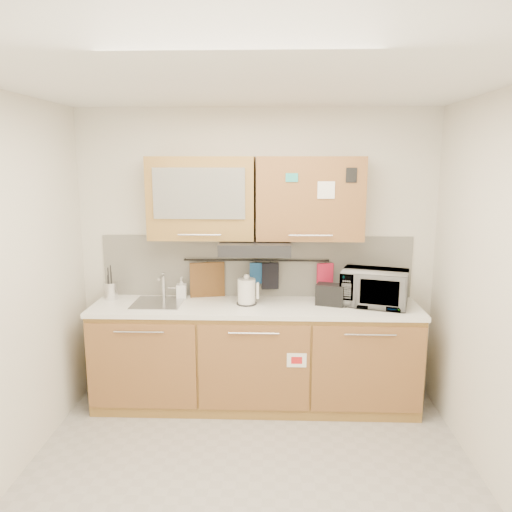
{
  "coord_description": "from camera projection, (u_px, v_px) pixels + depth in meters",
  "views": [
    {
      "loc": [
        0.15,
        -2.95,
        2.16
      ],
      "look_at": [
        0.01,
        1.05,
        1.38
      ],
      "focal_mm": 35.0,
      "sensor_mm": 36.0,
      "label": 1
    }
  ],
  "objects": [
    {
      "name": "pot_holder",
      "position": [
        325.0,
        273.0,
        4.48
      ],
      "size": [
        0.15,
        0.05,
        0.18
      ],
      "primitive_type": "cube",
      "rotation": [
        0.0,
        0.0,
        0.2
      ],
      "color": "red",
      "rests_on": "utensil_rail"
    },
    {
      "name": "oven_mitt",
      "position": [
        256.0,
        273.0,
        4.5
      ],
      "size": [
        0.11,
        0.03,
        0.19
      ],
      "primitive_type": "cube",
      "rotation": [
        0.0,
        0.0,
        0.01
      ],
      "color": "#1F518E",
      "rests_on": "utensil_rail"
    },
    {
      "name": "utensil_rail",
      "position": [
        256.0,
        260.0,
        4.49
      ],
      "size": [
        1.3,
        0.02,
        0.02
      ],
      "primitive_type": "cylinder",
      "rotation": [
        0.0,
        1.57,
        0.0
      ],
      "color": "black",
      "rests_on": "backsplash"
    },
    {
      "name": "upper_cabinets",
      "position": [
        255.0,
        198.0,
        4.26
      ],
      "size": [
        1.82,
        0.37,
        0.7
      ],
      "color": "#A87C3B",
      "rests_on": "wall_back"
    },
    {
      "name": "utensil_crock",
      "position": [
        111.0,
        290.0,
        4.47
      ],
      "size": [
        0.13,
        0.13,
        0.31
      ],
      "rotation": [
        0.0,
        0.0,
        -0.02
      ],
      "color": "silver",
      "rests_on": "countertop"
    },
    {
      "name": "floor",
      "position": [
        248.0,
        490.0,
        3.31
      ],
      "size": [
        3.2,
        3.2,
        0.0
      ],
      "primitive_type": "plane",
      "color": "#9E9993",
      "rests_on": "ground"
    },
    {
      "name": "backsplash",
      "position": [
        256.0,
        266.0,
        4.54
      ],
      "size": [
        2.8,
        0.02,
        0.56
      ],
      "primitive_type": "cube",
      "color": "silver",
      "rests_on": "countertop"
    },
    {
      "name": "wall_back",
      "position": [
        256.0,
        255.0,
        4.53
      ],
      "size": [
        3.2,
        0.0,
        3.2
      ],
      "primitive_type": "plane",
      "rotation": [
        1.57,
        0.0,
        0.0
      ],
      "color": "silver",
      "rests_on": "ground"
    },
    {
      "name": "soap_bottle",
      "position": [
        181.0,
        288.0,
        4.49
      ],
      "size": [
        0.09,
        0.09,
        0.19
      ],
      "primitive_type": "imported",
      "rotation": [
        0.0,
        0.0,
        0.08
      ],
      "color": "#999999",
      "rests_on": "countertop"
    },
    {
      "name": "countertop",
      "position": [
        255.0,
        307.0,
        4.31
      ],
      "size": [
        2.82,
        0.62,
        0.04
      ],
      "primitive_type": "cube",
      "color": "white",
      "rests_on": "base_cabinet"
    },
    {
      "name": "dark_pouch",
      "position": [
        270.0,
        276.0,
        4.5
      ],
      "size": [
        0.16,
        0.06,
        0.24
      ],
      "primitive_type": "cube",
      "rotation": [
        0.0,
        0.0,
        0.13
      ],
      "color": "black",
      "rests_on": "utensil_rail"
    },
    {
      "name": "cutting_board",
      "position": [
        207.0,
        283.0,
        4.53
      ],
      "size": [
        0.31,
        0.09,
        0.39
      ],
      "primitive_type": "cube",
      "rotation": [
        0.0,
        0.0,
        0.23
      ],
      "color": "brown",
      "rests_on": "utensil_rail"
    },
    {
      "name": "ceiling",
      "position": [
        247.0,
        80.0,
        2.81
      ],
      "size": [
        3.2,
        3.2,
        0.0
      ],
      "primitive_type": "plane",
      "rotation": [
        3.14,
        0.0,
        0.0
      ],
      "color": "white",
      "rests_on": "wall_back"
    },
    {
      "name": "wall_right",
      "position": [
        512.0,
        304.0,
        3.01
      ],
      "size": [
        0.0,
        3.0,
        3.0
      ],
      "primitive_type": "plane",
      "rotation": [
        1.57,
        0.0,
        -1.57
      ],
      "color": "silver",
      "rests_on": "ground"
    },
    {
      "name": "microwave",
      "position": [
        374.0,
        288.0,
        4.28
      ],
      "size": [
        0.63,
        0.51,
        0.3
      ],
      "primitive_type": "imported",
      "rotation": [
        0.0,
        0.0,
        -0.3
      ],
      "color": "#999999",
      "rests_on": "countertop"
    },
    {
      "name": "sink",
      "position": [
        158.0,
        303.0,
        4.35
      ],
      "size": [
        0.42,
        0.4,
        0.26
      ],
      "color": "silver",
      "rests_on": "countertop"
    },
    {
      "name": "kettle",
      "position": [
        247.0,
        292.0,
        4.31
      ],
      "size": [
        0.19,
        0.17,
        0.27
      ],
      "rotation": [
        0.0,
        0.0,
        -0.02
      ],
      "color": "silver",
      "rests_on": "countertop"
    },
    {
      "name": "base_cabinet",
      "position": [
        255.0,
        361.0,
        4.4
      ],
      "size": [
        2.8,
        0.64,
        0.88
      ],
      "color": "#A87C3B",
      "rests_on": "floor"
    },
    {
      "name": "range_hood",
      "position": [
        255.0,
        247.0,
        4.26
      ],
      "size": [
        0.6,
        0.46,
        0.1
      ],
      "primitive_type": "cube",
      "color": "black",
      "rests_on": "upper_cabinets"
    },
    {
      "name": "toaster",
      "position": [
        331.0,
        294.0,
        4.29
      ],
      "size": [
        0.27,
        0.21,
        0.18
      ],
      "rotation": [
        0.0,
        0.0,
        -0.3
      ],
      "color": "black",
      "rests_on": "countertop"
    }
  ]
}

